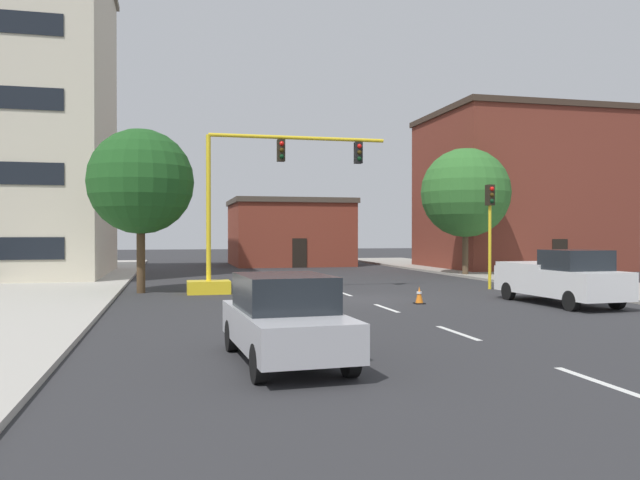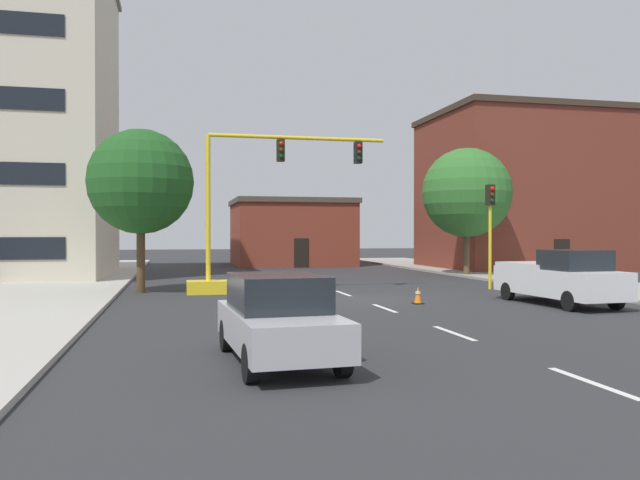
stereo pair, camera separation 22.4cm
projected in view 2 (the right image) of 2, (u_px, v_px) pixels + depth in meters
name	position (u px, v px, depth m)	size (l,w,h in m)	color
ground_plane	(360.00, 299.00, 24.43)	(160.00, 160.00, 0.00)	#2D2D30
sidewalk_left	(59.00, 287.00, 29.48)	(6.00, 56.00, 0.14)	#B2ADA3
sidewalk_right	(531.00, 278.00, 34.97)	(6.00, 56.00, 0.14)	#9E998E
lane_stripe_seg_0	(592.00, 382.00, 10.78)	(0.16, 2.40, 0.01)	silver
lane_stripe_seg_1	(454.00, 333.00, 16.14)	(0.16, 2.40, 0.01)	silver
lane_stripe_seg_2	(385.00, 308.00, 21.50)	(0.16, 2.40, 0.01)	silver
lane_stripe_seg_3	(343.00, 293.00, 26.86)	(0.16, 2.40, 0.01)	silver
building_brick_center	(291.00, 232.00, 51.30)	(9.42, 9.05, 5.30)	brown
building_row_right	(519.00, 191.00, 45.63)	(12.50, 10.66, 11.24)	brown
traffic_signal_gantry	(234.00, 241.00, 26.98)	(8.70, 1.20, 6.83)	yellow
traffic_light_pole_right	(490.00, 212.00, 28.81)	(0.32, 0.47, 4.80)	yellow
tree_right_mid	(467.00, 193.00, 37.34)	(5.29, 5.29, 7.63)	brown
tree_left_near	(141.00, 182.00, 27.04)	(4.51, 4.51, 7.05)	#4C3823
pickup_truck_white	(560.00, 278.00, 22.56)	(2.24, 5.49, 1.99)	white
sedan_silver_near_left	(278.00, 318.00, 12.47)	(2.10, 4.60, 1.74)	#B7B7BC
traffic_cone_roadside_a	(418.00, 295.00, 22.84)	(0.36, 0.36, 0.63)	black
traffic_cone_roadside_b	(292.00, 302.00, 19.87)	(0.36, 0.36, 0.79)	black
traffic_cone_roadside_c	(265.00, 287.00, 25.65)	(0.36, 0.36, 0.78)	black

